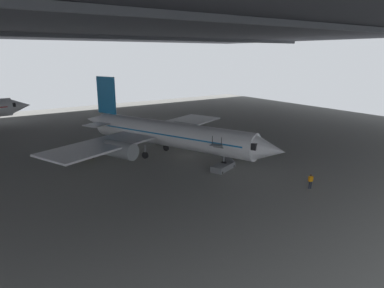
# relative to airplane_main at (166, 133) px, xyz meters

# --- Properties ---
(ground_plane) EXTENTS (110.00, 110.00, 0.00)m
(ground_plane) POSITION_rel_airplane_main_xyz_m (1.33, -1.75, -3.25)
(ground_plane) COLOR gray
(hangar_structure) EXTENTS (121.00, 99.00, 18.38)m
(hangar_structure) POSITION_rel_airplane_main_xyz_m (1.21, 12.05, 14.48)
(hangar_structure) COLOR #4C4F54
(hangar_structure) RESTS_ON ground_plane
(airplane_main) EXTENTS (31.17, 31.27, 10.36)m
(airplane_main) POSITION_rel_airplane_main_xyz_m (0.00, 0.00, 0.00)
(airplane_main) COLOR white
(airplane_main) RESTS_ON ground_plane
(boarding_stairs) EXTENTS (4.21, 2.76, 4.43)m
(boarding_stairs) POSITION_rel_airplane_main_xyz_m (2.87, -8.62, -2.53)
(boarding_stairs) COLOR slate
(boarding_stairs) RESTS_ON ground_plane
(crew_worker_near_nose) EXTENTS (0.49, 0.37, 1.57)m
(crew_worker_near_nose) POSITION_rel_airplane_main_xyz_m (6.53, -18.44, -2.36)
(crew_worker_near_nose) COLOR #232838
(crew_worker_near_nose) RESTS_ON ground_plane
(crew_worker_by_stairs) EXTENTS (0.36, 0.50, 1.70)m
(crew_worker_by_stairs) POSITION_rel_airplane_main_xyz_m (4.89, -6.47, -2.28)
(crew_worker_by_stairs) COLOR #232838
(crew_worker_by_stairs) RESTS_ON ground_plane
(baggage_tug) EXTENTS (1.74, 2.43, 0.90)m
(baggage_tug) POSITION_rel_airplane_main_xyz_m (-9.31, 5.45, -2.72)
(baggage_tug) COLOR yellow
(baggage_tug) RESTS_ON ground_plane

